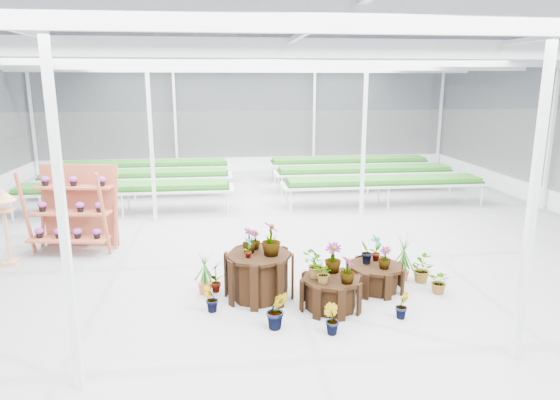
{
  "coord_description": "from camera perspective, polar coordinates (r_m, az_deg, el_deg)",
  "views": [
    {
      "loc": [
        -1.1,
        -9.99,
        3.83
      ],
      "look_at": [
        0.16,
        0.63,
        1.3
      ],
      "focal_mm": 32.0,
      "sensor_mm": 36.0,
      "label": 1
    }
  ],
  "objects": [
    {
      "name": "shelf_rack",
      "position": [
        12.36,
        -22.67,
        -1.05
      ],
      "size": [
        2.0,
        1.27,
        1.98
      ],
      "primitive_type": null,
      "rotation": [
        0.0,
        0.0,
        -0.16
      ],
      "color": "#A04931",
      "rests_on": "ground"
    },
    {
      "name": "plinth_low",
      "position": [
        9.71,
        10.75,
        -8.64
      ],
      "size": [
        1.23,
        1.23,
        0.48
      ],
      "primitive_type": "cylinder",
      "rotation": [
        0.0,
        0.0,
        0.16
      ],
      "color": "black",
      "rests_on": "ground"
    },
    {
      "name": "bird_table",
      "position": [
        12.1,
        -28.84,
        -2.75
      ],
      "size": [
        0.48,
        0.48,
        1.66
      ],
      "primitive_type": null,
      "rotation": [
        0.0,
        0.0,
        -0.26
      ],
      "color": "tan",
      "rests_on": "ground"
    },
    {
      "name": "nursery_plants",
      "position": [
        9.26,
        5.03,
        -7.61
      ],
      "size": [
        4.81,
        2.83,
        1.44
      ],
      "color": "#25651C",
      "rests_on": "ground"
    },
    {
      "name": "plinth_tall",
      "position": [
        9.15,
        -2.41,
        -8.61
      ],
      "size": [
        1.45,
        1.45,
        0.83
      ],
      "primitive_type": "cylinder",
      "rotation": [
        0.0,
        0.0,
        -0.21
      ],
      "color": "black",
      "rests_on": "ground"
    },
    {
      "name": "nursery_benches",
      "position": [
        17.56,
        -3.06,
        2.09
      ],
      "size": [
        16.0,
        7.0,
        0.84
      ],
      "primitive_type": null,
      "color": "silver",
      "rests_on": "ground"
    },
    {
      "name": "ground_plane",
      "position": [
        10.76,
        -0.47,
        -7.55
      ],
      "size": [
        24.0,
        24.0,
        0.0
      ],
      "primitive_type": "plane",
      "color": "gray",
      "rests_on": "ground"
    },
    {
      "name": "steel_frame",
      "position": [
        10.18,
        -0.49,
        4.37
      ],
      "size": [
        18.0,
        24.0,
        4.5
      ],
      "primitive_type": null,
      "color": "silver",
      "rests_on": "ground"
    },
    {
      "name": "plinth_mid",
      "position": [
        8.83,
        5.83,
        -10.51
      ],
      "size": [
        1.18,
        1.18,
        0.56
      ],
      "primitive_type": "cylinder",
      "rotation": [
        0.0,
        0.0,
        0.12
      ],
      "color": "black",
      "rests_on": "ground"
    },
    {
      "name": "greenhouse_shell",
      "position": [
        10.18,
        -0.49,
        4.37
      ],
      "size": [
        18.0,
        24.0,
        4.5
      ],
      "primitive_type": null,
      "color": "white",
      "rests_on": "ground"
    }
  ]
}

